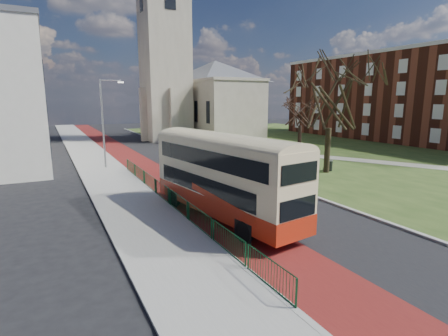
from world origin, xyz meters
TOP-DOWN VIEW (x-y plane):
  - ground at (0.00, 0.00)m, footprint 160.00×160.00m
  - road_carriageway at (1.50, 20.00)m, footprint 9.00×120.00m
  - bus_lane at (-1.20, 20.00)m, footprint 3.40×120.00m
  - pavement_west at (-5.00, 20.00)m, footprint 4.00×120.00m
  - kerb_west at (-3.00, 20.00)m, footprint 0.25×120.00m
  - kerb_east at (6.10, 22.00)m, footprint 0.25×80.00m
  - grass_green at (26.00, 22.00)m, footprint 40.00×80.00m
  - footpath at (20.00, 10.00)m, footprint 18.84×32.82m
  - pedestrian_railing at (-2.95, 4.00)m, footprint 0.07×24.00m
  - gothic_church at (12.56, 38.00)m, footprint 16.38×18.00m
  - brick_terrace at (40.00, 20.00)m, footprint 10.30×44.30m
  - street_block_far at (-14.00, 38.00)m, footprint 10.30×16.30m
  - streetlamp at (-4.35, 18.00)m, footprint 2.13×0.18m
  - bus at (-1.06, 0.55)m, footprint 4.01×10.78m
  - winter_tree_near at (12.46, 7.14)m, footprint 8.32×8.32m
  - winter_tree_far at (20.15, 20.30)m, footprint 6.77×6.77m
  - litter_bin at (13.12, 7.50)m, footprint 0.73×0.73m

SIDE VIEW (x-z plane):
  - ground at x=0.00m, z-range 0.00..0.00m
  - road_carriageway at x=1.50m, z-range 0.00..0.01m
  - bus_lane at x=-1.20m, z-range 0.00..0.01m
  - grass_green at x=26.00m, z-range 0.00..0.04m
  - footpath at x=20.00m, z-range 0.04..0.07m
  - pavement_west at x=-5.00m, z-range 0.00..0.12m
  - kerb_west at x=-3.00m, z-range 0.00..0.13m
  - kerb_east at x=6.10m, z-range 0.00..0.13m
  - litter_bin at x=13.12m, z-range 0.04..1.00m
  - pedestrian_railing at x=-2.95m, z-range -0.01..1.11m
  - bus at x=-1.06m, z-range 0.31..4.71m
  - streetlamp at x=-4.35m, z-range 0.59..8.59m
  - winter_tree_far at x=20.15m, z-range 1.51..9.18m
  - street_block_far at x=-14.00m, z-range 0.01..11.51m
  - brick_terrace at x=40.00m, z-range 0.01..13.51m
  - winter_tree_near at x=12.46m, z-range 1.96..11.94m
  - gothic_church at x=12.56m, z-range -6.87..33.13m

